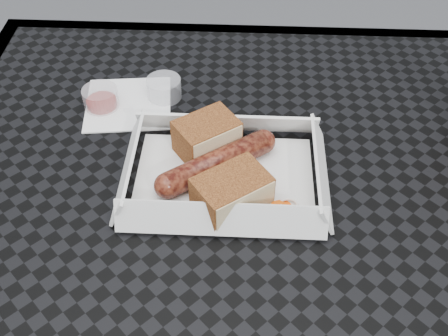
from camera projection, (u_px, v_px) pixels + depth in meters
The scene contains 9 objects.
patio_table at pixel (228, 238), 0.73m from camera, with size 0.80×0.80×0.74m.
food_tray at pixel (224, 178), 0.70m from camera, with size 0.22×0.15×0.00m, color white.
bratwurst at pixel (217, 163), 0.69m from camera, with size 0.15×0.12×0.03m.
bread_near at pixel (207, 136), 0.72m from camera, with size 0.08×0.05×0.05m, color brown.
bread_far at pixel (232, 192), 0.65m from camera, with size 0.08×0.06×0.04m, color brown.
veg_garnish at pixel (282, 210), 0.66m from camera, with size 0.03×0.03×0.00m.
napkin at pixel (128, 104), 0.81m from camera, with size 0.12×0.12×0.00m, color white.
condiment_cup_sauce at pixel (101, 98), 0.79m from camera, with size 0.05×0.05×0.03m, color maroon.
condiment_cup_empty at pixel (164, 88), 0.81m from camera, with size 0.05×0.05×0.03m, color silver.
Camera 1 is at (0.02, -0.45, 1.25)m, focal length 45.00 mm.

